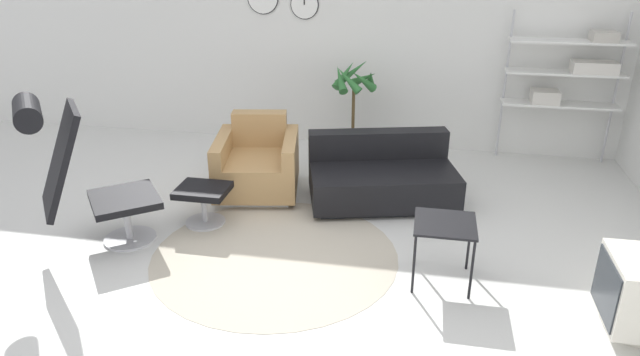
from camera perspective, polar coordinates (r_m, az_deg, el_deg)
The scene contains 10 objects.
ground_plane at distance 4.79m, azimuth -5.28°, elevation -7.41°, with size 12.00×12.00×0.00m, color silver.
wall_back at distance 6.97m, azimuth 0.83°, elevation 14.69°, with size 12.00×0.09×2.80m.
round_rug at distance 4.74m, azimuth -4.52°, elevation -7.70°, with size 2.02×2.02×0.01m.
lounge_chair at distance 4.90m, azimuth -23.26°, elevation 1.25°, with size 1.07×1.00×1.32m.
ottoman at distance 5.22m, azimuth -11.58°, elevation -1.89°, with size 0.45×0.39×0.36m.
armchair_red at distance 5.79m, azimuth -6.25°, elevation 1.25°, with size 0.94×1.00×0.75m.
couch_low at distance 5.62m, azimuth 6.16°, elevation 0.02°, with size 1.56×1.15×0.63m.
side_table at distance 4.29m, azimuth 12.37°, elevation -5.00°, with size 0.45×0.45×0.49m.
potted_plant at distance 6.55m, azimuth 3.36°, elevation 5.84°, with size 0.54×0.55×1.16m.
shelf_unit at distance 6.85m, azimuth 23.89°, elevation 9.61°, with size 1.24×0.28×1.69m.
Camera 1 is at (1.21, -3.95, 2.43)m, focal length 32.00 mm.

